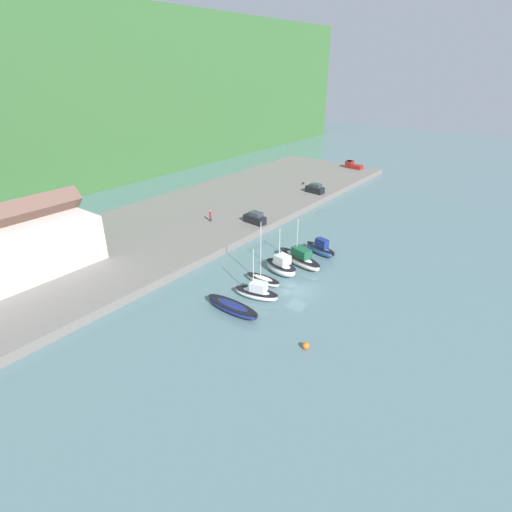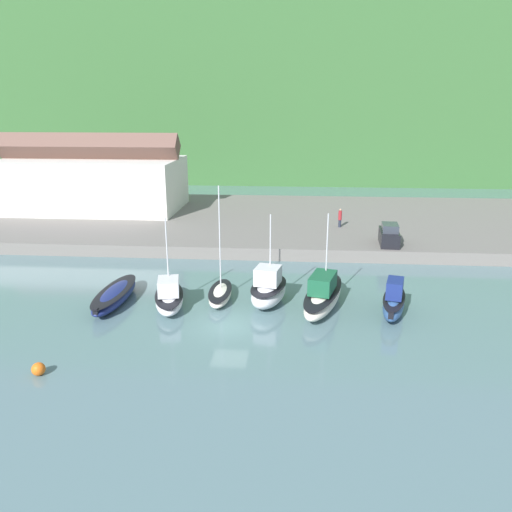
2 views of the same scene
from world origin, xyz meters
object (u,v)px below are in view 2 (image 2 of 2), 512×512
(person_on_quay, at_px, (340,218))
(moored_boat_2, at_px, (220,293))
(moored_boat_1, at_px, (169,296))
(parked_car_2, at_px, (389,235))
(mooring_buoy_0, at_px, (38,369))
(moored_boat_5, at_px, (394,301))
(moored_boat_0, at_px, (115,296))
(moored_boat_3, at_px, (269,290))
(moored_boat_4, at_px, (323,295))

(person_on_quay, bearing_deg, moored_boat_2, -118.37)
(moored_boat_1, relative_size, parked_car_2, 1.58)
(parked_car_2, distance_m, mooring_buoy_0, 34.76)
(moored_boat_5, height_order, mooring_buoy_0, moored_boat_5)
(moored_boat_0, height_order, person_on_quay, person_on_quay)
(moored_boat_2, height_order, mooring_buoy_0, moored_boat_2)
(moored_boat_3, xyz_separation_m, moored_boat_5, (9.23, -1.30, -0.13))
(moored_boat_3, bearing_deg, moored_boat_5, 3.35)
(person_on_quay, bearing_deg, moored_boat_4, -97.89)
(moored_boat_3, bearing_deg, moored_boat_2, -175.08)
(moored_boat_0, bearing_deg, moored_boat_2, 10.01)
(moored_boat_3, height_order, person_on_quay, moored_boat_3)
(parked_car_2, bearing_deg, moored_boat_0, -143.31)
(moored_boat_3, xyz_separation_m, mooring_buoy_0, (-12.44, -11.69, -0.75))
(moored_boat_1, distance_m, moored_boat_5, 16.69)
(moored_boat_4, bearing_deg, moored_boat_0, -163.65)
(parked_car_2, bearing_deg, moored_boat_4, -112.35)
(moored_boat_2, relative_size, moored_boat_4, 1.02)
(moored_boat_1, xyz_separation_m, mooring_buoy_0, (-4.98, -10.41, -0.47))
(moored_boat_0, height_order, moored_boat_3, moored_boat_3)
(parked_car_2, bearing_deg, moored_boat_3, -125.18)
(parked_car_2, height_order, person_on_quay, parked_car_2)
(parked_car_2, relative_size, person_on_quay, 2.03)
(moored_boat_3, relative_size, moored_boat_5, 1.15)
(moored_boat_0, relative_size, moored_boat_2, 0.88)
(moored_boat_1, relative_size, moored_boat_4, 0.78)
(moored_boat_5, height_order, parked_car_2, parked_car_2)
(moored_boat_5, height_order, person_on_quay, person_on_quay)
(moored_boat_0, height_order, moored_boat_1, moored_boat_1)
(moored_boat_3, relative_size, moored_boat_4, 0.79)
(moored_boat_3, distance_m, person_on_quay, 21.80)
(moored_boat_0, relative_size, moored_boat_3, 1.14)
(moored_boat_1, xyz_separation_m, moored_boat_5, (16.69, -0.02, 0.16))
(person_on_quay, bearing_deg, mooring_buoy_0, -121.15)
(moored_boat_0, bearing_deg, moored_boat_3, 5.01)
(moored_boat_3, height_order, parked_car_2, moored_boat_3)
(moored_boat_0, height_order, parked_car_2, parked_car_2)
(moored_boat_5, distance_m, mooring_buoy_0, 24.04)
(moored_boat_4, relative_size, person_on_quay, 4.12)
(moored_boat_4, distance_m, parked_car_2, 15.89)
(moored_boat_4, bearing_deg, person_on_quay, 97.32)
(mooring_buoy_0, bearing_deg, moored_boat_3, 43.22)
(moored_boat_0, xyz_separation_m, moored_boat_4, (15.99, 0.32, 0.40))
(moored_boat_0, relative_size, moored_boat_1, 1.15)
(person_on_quay, bearing_deg, moored_boat_1, -123.60)
(moored_boat_1, height_order, moored_boat_5, moored_boat_1)
(moored_boat_0, bearing_deg, mooring_buoy_0, -92.30)
(parked_car_2, bearing_deg, person_on_quay, 126.45)
(moored_boat_1, bearing_deg, mooring_buoy_0, -127.97)
(moored_boat_2, bearing_deg, moored_boat_4, -8.11)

